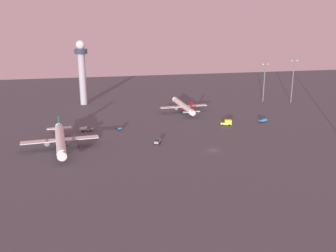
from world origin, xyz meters
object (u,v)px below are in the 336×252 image
baggage_tractor (158,141)px  apron_light_west (293,79)px  pushback_tug (119,128)px  maintenance_van (262,120)px  fuel_truck (87,129)px  airplane_near_gate (183,106)px  apron_light_central (264,80)px  catering_truck (226,122)px  airplane_far_stand (60,140)px  control_tower (82,68)px

baggage_tractor → apron_light_west: (100.09, 65.24, 14.68)m
pushback_tug → maintenance_van: size_ratio=0.82×
pushback_tug → fuel_truck: size_ratio=0.52×
airplane_near_gate → apron_light_west: bearing=3.9°
apron_light_central → catering_truck: bearing=-130.9°
maintenance_van → apron_light_central: size_ratio=0.17×
fuel_truck → catering_truck: size_ratio=1.09×
baggage_tractor → catering_truck: (40.56, 22.35, 0.40)m
airplane_far_stand → apron_light_central: apron_light_central is taller
airplane_near_gate → pushback_tug: size_ratio=10.68×
control_tower → pushback_tug: size_ratio=11.83×
airplane_far_stand → apron_light_central: 144.86m
airplane_near_gate → apron_light_west: (75.30, 10.78, 12.30)m
maintenance_van → catering_truck: 21.40m
catering_truck → pushback_tug: bearing=103.3°
airplane_near_gate → apron_light_west: apron_light_west is taller
pushback_tug → apron_light_central: size_ratio=0.14×
catering_truck → airplane_far_stand: bearing=120.1°
baggage_tractor → fuel_truck: 40.85m
airplane_near_gate → airplane_far_stand: bearing=-145.9°
apron_light_central → fuel_truck: bearing=-158.2°
apron_light_west → catering_truck: bearing=-144.2°
fuel_truck → apron_light_central: apron_light_central is taller
airplane_near_gate → maintenance_van: airplane_near_gate is taller
control_tower → maintenance_van: control_tower is taller
fuel_truck → maintenance_van: (93.58, -1.25, -0.19)m
baggage_tractor → catering_truck: bearing=-124.2°
baggage_tractor → apron_light_west: apron_light_west is taller
fuel_truck → apron_light_central: bearing=97.2°
airplane_near_gate → pushback_tug: 50.06m
control_tower → apron_light_central: 118.39m
maintenance_van → apron_light_west: size_ratio=0.15×
pushback_tug → apron_light_west: bearing=-175.8°
pushback_tug → catering_truck: 56.10m
fuel_truck → apron_light_central: 124.71m
maintenance_van → apron_light_central: bearing=-26.5°
pushback_tug → baggage_tractor: bearing=106.9°
apron_light_central → apron_light_west: 18.01m
baggage_tractor → pushback_tug: 29.27m
baggage_tractor → control_tower: bearing=-41.7°
fuel_truck → maintenance_van: bearing=74.6°
airplane_near_gate → baggage_tractor: size_ratio=8.02×
control_tower → airplane_near_gate: control_tower is taller
fuel_truck → airplane_near_gate: bearing=102.3°
apron_light_central → maintenance_van: bearing=-114.5°
airplane_near_gate → catering_truck: (15.76, -32.11, -1.98)m
baggage_tractor → pushback_tug: (-15.49, 24.84, -0.11)m
airplane_near_gate → apron_light_central: 62.09m
airplane_near_gate → baggage_tractor: airplane_near_gate is taller
baggage_tractor → fuel_truck: (-31.73, 25.73, 0.19)m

